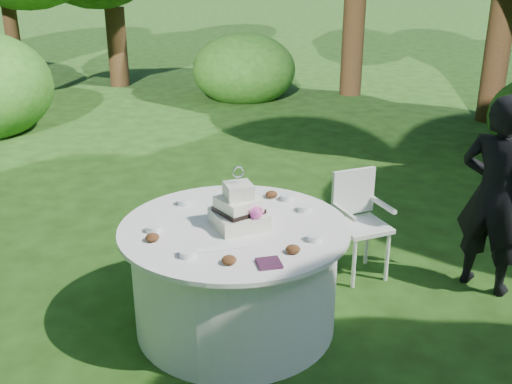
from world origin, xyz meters
TOP-DOWN VIEW (x-y plane):
  - ground at (0.00, 0.00)m, footprint 80.00×80.00m
  - napkins at (0.09, -0.59)m, footprint 0.14×0.14m
  - feather_plume at (-0.20, -0.32)m, footprint 0.48×0.07m
  - guest at (2.02, 0.08)m, footprint 0.63×0.68m
  - table at (0.00, 0.00)m, footprint 1.56×1.56m
  - cake at (0.03, -0.02)m, footprint 0.38×0.38m
  - chair at (1.12, 0.54)m, footprint 0.44×0.44m
  - votives at (0.05, 0.04)m, footprint 1.17×0.93m
  - petal_cups at (-0.01, -0.17)m, footprint 1.01×1.05m

SIDE VIEW (x-z plane):
  - ground at x=0.00m, z-range 0.00..0.00m
  - table at x=0.00m, z-range 0.00..0.77m
  - chair at x=1.12m, z-range 0.08..0.95m
  - feather_plume at x=-0.20m, z-range 0.77..0.78m
  - guest at x=2.02m, z-range 0.00..1.55m
  - napkins at x=0.09m, z-range 0.77..0.79m
  - votives at x=0.05m, z-range 0.77..0.81m
  - petal_cups at x=-0.01m, z-range 0.77..0.82m
  - cake at x=0.03m, z-range 0.67..1.10m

